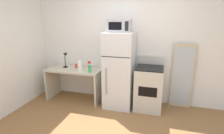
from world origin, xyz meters
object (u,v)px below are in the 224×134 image
Objects in this scene: refrigerator at (119,70)px; coffee_mug at (77,66)px; oven_range at (149,88)px; leaning_mirror at (182,76)px; microwave at (120,26)px; paper_towel_roll at (80,66)px; desk at (75,78)px; spray_bottle at (90,68)px; desk_lamp at (65,58)px.

coffee_mug is at bearing 173.60° from refrigerator.
oven_range is (0.64, 0.03, -0.35)m from refrigerator.
refrigerator reaches higher than leaning_mirror.
microwave is 0.42× the size of oven_range.
leaning_mirror is (2.19, 0.40, -0.17)m from paper_towel_roll.
leaning_mirror reaches higher than desk.
desk is 5.30× the size of paper_towel_roll.
spray_bottle is at bearing -172.84° from oven_range.
desk_lamp is 1.47× the size of paper_towel_roll.
leaning_mirror reaches higher than coffee_mug.
refrigerator reaches higher than spray_bottle.
paper_towel_roll reaches higher than coffee_mug.
desk_lamp reaches higher than desk.
oven_range is at bearing 5.52° from paper_towel_roll.
spray_bottle is 0.23× the size of oven_range.
desk is 3.61× the size of desk_lamp.
desk is 0.42m from paper_towel_roll.
paper_towel_roll is 0.15× the size of refrigerator.
desk is at bearing -92.83° from coffee_mug.
leaning_mirror reaches higher than spray_bottle.
microwave reaches higher than desk.
microwave is 1.71m from leaning_mirror.
desk_lamp is 0.33m from coffee_mug.
paper_towel_roll is (0.22, -0.14, 0.34)m from desk.
desk_lamp is at bearing 163.29° from spray_bottle.
spray_bottle is at bearing -3.53° from paper_towel_roll.
spray_bottle is (0.70, -0.21, -0.14)m from desk_lamp.
spray_bottle is 2.00m from leaning_mirror.
spray_bottle is 0.65m from refrigerator.
desk_lamp reaches higher than paper_towel_roll.
coffee_mug is 0.21× the size of microwave.
coffee_mug is 0.06× the size of refrigerator.
leaning_mirror is at bearing 4.41° from desk_lamp.
refrigerator is 1.16× the size of leaning_mirror.
desk is at bearing -173.79° from leaning_mirror.
desk_lamp is 0.52m from paper_towel_roll.
desk is 1.12m from refrigerator.
coffee_mug is 1.45m from microwave.
desk is 1.64m from microwave.
paper_towel_roll is at bearing -174.48° from oven_range.
desk_lamp is at bearing -170.30° from coffee_mug.
desk is 0.78× the size of refrigerator.
microwave is at bearing 6.47° from paper_towel_roll.
coffee_mug is 0.40× the size of paper_towel_roll.
desk_lamp is 2.05m from oven_range.
leaning_mirror is at bearing 12.03° from spray_bottle.
refrigerator is at bearing -3.29° from desk_lamp.
refrigerator is at bearing -167.91° from leaning_mirror.
oven_range is at bearing -1.45° from desk_lamp.
oven_range is at bearing 0.21° from desk.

